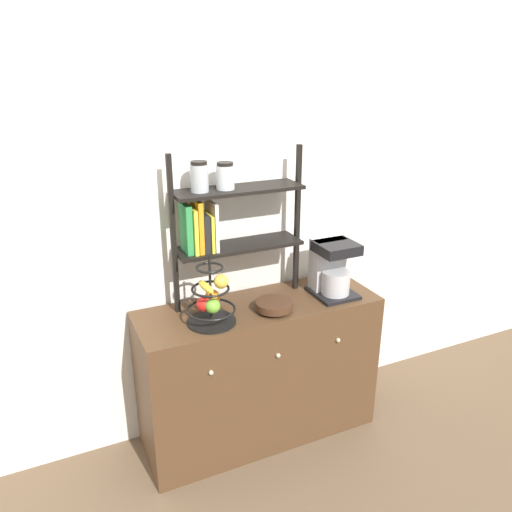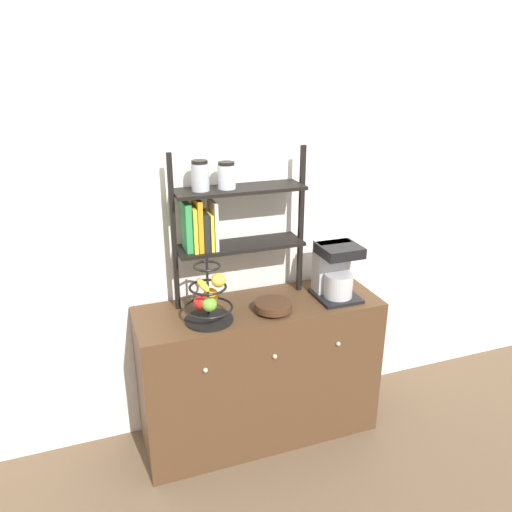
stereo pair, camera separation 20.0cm
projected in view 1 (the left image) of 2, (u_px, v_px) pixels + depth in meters
ground_plane at (276, 455)px, 2.71m from camera, size 12.00×12.00×0.00m
wall_back at (239, 202)px, 2.65m from camera, size 7.00×0.05×2.60m
sideboard at (259, 371)px, 2.75m from camera, size 1.29×0.45×0.81m
coffee_maker at (332, 268)px, 2.69m from camera, size 0.22×0.24×0.30m
fruit_stand at (211, 300)px, 2.39m from camera, size 0.24×0.24×0.35m
wooden_bowl at (274, 305)px, 2.53m from camera, size 0.19×0.19×0.05m
shelf_hutch at (219, 216)px, 2.46m from camera, size 0.70×0.20×0.80m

